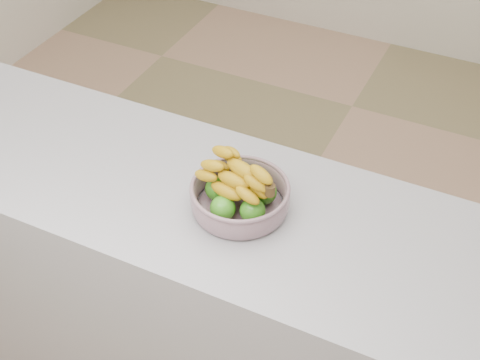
# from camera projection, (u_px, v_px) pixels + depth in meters

# --- Properties ---
(ground) EXTENTS (4.00, 4.00, 0.00)m
(ground) POSITION_uv_depth(u_px,v_px,m) (260.00, 254.00, 2.89)
(ground) COLOR #97745C
(ground) RESTS_ON ground
(counter) EXTENTS (2.00, 0.60, 0.90)m
(counter) POSITION_uv_depth(u_px,v_px,m) (183.00, 289.00, 2.17)
(counter) COLOR #96969E
(counter) RESTS_ON ground
(fruit_bowl) EXTENTS (0.27, 0.27, 0.16)m
(fruit_bowl) POSITION_uv_depth(u_px,v_px,m) (240.00, 194.00, 1.77)
(fruit_bowl) COLOR #8695A1
(fruit_bowl) RESTS_ON counter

